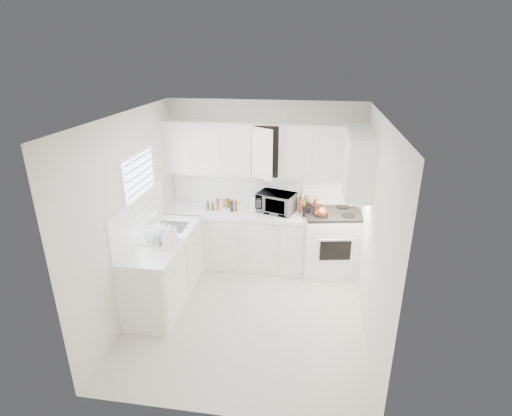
% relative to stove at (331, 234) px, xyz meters
% --- Properties ---
extents(floor, '(3.20, 3.20, 0.00)m').
position_rel_stove_xyz_m(floor, '(-1.07, -1.31, -0.65)').
color(floor, silver).
rests_on(floor, ground).
extents(ceiling, '(3.20, 3.20, 0.00)m').
position_rel_stove_xyz_m(ceiling, '(-1.07, -1.31, 1.95)').
color(ceiling, white).
rests_on(ceiling, ground).
extents(wall_back, '(3.00, 0.00, 3.00)m').
position_rel_stove_xyz_m(wall_back, '(-1.07, 0.29, 0.65)').
color(wall_back, white).
rests_on(wall_back, ground).
extents(wall_front, '(3.00, 0.00, 3.00)m').
position_rel_stove_xyz_m(wall_front, '(-1.07, -2.91, 0.65)').
color(wall_front, white).
rests_on(wall_front, ground).
extents(wall_left, '(0.00, 3.20, 3.20)m').
position_rel_stove_xyz_m(wall_left, '(-2.57, -1.31, 0.65)').
color(wall_left, white).
rests_on(wall_left, ground).
extents(wall_right, '(0.00, 3.20, 3.20)m').
position_rel_stove_xyz_m(wall_right, '(0.43, -1.31, 0.65)').
color(wall_right, white).
rests_on(wall_right, ground).
extents(window_blinds, '(0.06, 0.96, 1.06)m').
position_rel_stove_xyz_m(window_blinds, '(-2.55, -0.96, 0.90)').
color(window_blinds, white).
rests_on(window_blinds, wall_left).
extents(lower_cabinets_back, '(2.22, 0.60, 0.90)m').
position_rel_stove_xyz_m(lower_cabinets_back, '(-1.46, -0.01, -0.20)').
color(lower_cabinets_back, white).
rests_on(lower_cabinets_back, floor).
extents(lower_cabinets_left, '(0.60, 1.60, 0.90)m').
position_rel_stove_xyz_m(lower_cabinets_left, '(-2.27, -1.11, -0.20)').
color(lower_cabinets_left, white).
rests_on(lower_cabinets_left, floor).
extents(countertop_back, '(2.24, 0.64, 0.05)m').
position_rel_stove_xyz_m(countertop_back, '(-1.46, -0.02, 0.27)').
color(countertop_back, white).
rests_on(countertop_back, lower_cabinets_back).
extents(countertop_left, '(0.64, 1.62, 0.05)m').
position_rel_stove_xyz_m(countertop_left, '(-2.26, -1.11, 0.27)').
color(countertop_left, white).
rests_on(countertop_left, lower_cabinets_left).
extents(backsplash_back, '(2.98, 0.02, 0.55)m').
position_rel_stove_xyz_m(backsplash_back, '(-1.07, 0.28, 0.57)').
color(backsplash_back, white).
rests_on(backsplash_back, wall_back).
extents(backsplash_left, '(0.02, 1.60, 0.55)m').
position_rel_stove_xyz_m(backsplash_left, '(-2.56, -1.11, 0.57)').
color(backsplash_left, white).
rests_on(backsplash_left, wall_left).
extents(upper_cabinets_back, '(3.00, 0.33, 0.80)m').
position_rel_stove_xyz_m(upper_cabinets_back, '(-1.07, 0.13, 0.85)').
color(upper_cabinets_back, white).
rests_on(upper_cabinets_back, wall_back).
extents(upper_cabinets_right, '(0.33, 0.90, 0.80)m').
position_rel_stove_xyz_m(upper_cabinets_right, '(0.26, -0.49, 0.85)').
color(upper_cabinets_right, white).
rests_on(upper_cabinets_right, wall_right).
extents(sink, '(0.42, 0.38, 0.30)m').
position_rel_stove_xyz_m(sink, '(-2.26, -0.76, 0.42)').
color(sink, gray).
rests_on(sink, countertop_left).
extents(stove, '(0.96, 0.84, 1.30)m').
position_rel_stove_xyz_m(stove, '(0.00, 0.00, 0.00)').
color(stove, white).
rests_on(stove, floor).
extents(tea_kettle, '(0.33, 0.30, 0.26)m').
position_rel_stove_xyz_m(tea_kettle, '(-0.18, -0.16, 0.42)').
color(tea_kettle, maroon).
rests_on(tea_kettle, stove).
extents(frying_pan, '(0.39, 0.48, 0.04)m').
position_rel_stove_xyz_m(frying_pan, '(0.18, 0.16, 0.31)').
color(frying_pan, black).
rests_on(frying_pan, stove).
extents(microwave, '(0.62, 0.46, 0.37)m').
position_rel_stove_xyz_m(microwave, '(-0.86, 0.04, 0.48)').
color(microwave, gray).
rests_on(microwave, countertop_back).
extents(rice_cooker, '(0.33, 0.33, 0.27)m').
position_rel_stove_xyz_m(rice_cooker, '(-1.15, 0.12, 0.43)').
color(rice_cooker, white).
rests_on(rice_cooker, countertop_back).
extents(paper_towel, '(0.12, 0.12, 0.27)m').
position_rel_stove_xyz_m(paper_towel, '(-1.23, 0.15, 0.43)').
color(paper_towel, white).
rests_on(paper_towel, countertop_back).
extents(utensil_crock, '(0.14, 0.14, 0.35)m').
position_rel_stove_xyz_m(utensil_crock, '(-0.39, -0.08, 0.48)').
color(utensil_crock, black).
rests_on(utensil_crock, countertop_back).
extents(dish_rack, '(0.52, 0.44, 0.25)m').
position_rel_stove_xyz_m(dish_rack, '(-2.22, -1.25, 0.42)').
color(dish_rack, white).
rests_on(dish_rack, countertop_left).
extents(spice_left_0, '(0.06, 0.06, 0.13)m').
position_rel_stove_xyz_m(spice_left_0, '(-1.92, 0.11, 0.36)').
color(spice_left_0, brown).
rests_on(spice_left_0, countertop_back).
extents(spice_left_1, '(0.06, 0.06, 0.13)m').
position_rel_stove_xyz_m(spice_left_1, '(-1.85, 0.02, 0.36)').
color(spice_left_1, '#266A23').
rests_on(spice_left_1, countertop_back).
extents(spice_left_2, '(0.06, 0.06, 0.13)m').
position_rel_stove_xyz_m(spice_left_2, '(-1.77, 0.11, 0.36)').
color(spice_left_2, '#CE451B').
rests_on(spice_left_2, countertop_back).
extents(spice_left_3, '(0.06, 0.06, 0.13)m').
position_rel_stove_xyz_m(spice_left_3, '(-1.70, 0.02, 0.36)').
color(spice_left_3, '#AEC72E').
rests_on(spice_left_3, countertop_back).
extents(spice_left_4, '(0.06, 0.06, 0.13)m').
position_rel_stove_xyz_m(spice_left_4, '(-1.62, 0.11, 0.36)').
color(spice_left_4, brown).
rests_on(spice_left_4, countertop_back).
extents(spice_left_5, '(0.06, 0.06, 0.13)m').
position_rel_stove_xyz_m(spice_left_5, '(-1.55, 0.02, 0.36)').
color(spice_left_5, black).
rests_on(spice_left_5, countertop_back).
extents(spice_left_6, '(0.06, 0.06, 0.13)m').
position_rel_stove_xyz_m(spice_left_6, '(-1.47, 0.11, 0.36)').
color(spice_left_6, brown).
rests_on(spice_left_6, countertop_back).
extents(sauce_right_0, '(0.06, 0.06, 0.19)m').
position_rel_stove_xyz_m(sauce_right_0, '(-0.49, 0.15, 0.39)').
color(sauce_right_0, '#CE451B').
rests_on(sauce_right_0, countertop_back).
extents(sauce_right_1, '(0.06, 0.06, 0.19)m').
position_rel_stove_xyz_m(sauce_right_1, '(-0.44, 0.09, 0.39)').
color(sauce_right_1, '#AEC72E').
rests_on(sauce_right_1, countertop_back).
extents(sauce_right_2, '(0.06, 0.06, 0.19)m').
position_rel_stove_xyz_m(sauce_right_2, '(-0.38, 0.15, 0.39)').
color(sauce_right_2, brown).
rests_on(sauce_right_2, countertop_back).
extents(sauce_right_3, '(0.06, 0.06, 0.19)m').
position_rel_stove_xyz_m(sauce_right_3, '(-0.33, 0.09, 0.39)').
color(sauce_right_3, black).
rests_on(sauce_right_3, countertop_back).
extents(sauce_right_4, '(0.06, 0.06, 0.19)m').
position_rel_stove_xyz_m(sauce_right_4, '(-0.27, 0.15, 0.39)').
color(sauce_right_4, brown).
rests_on(sauce_right_4, countertop_back).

